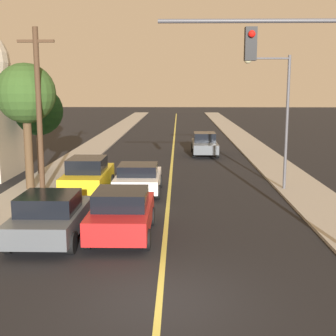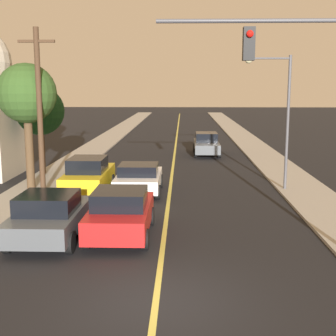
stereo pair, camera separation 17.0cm
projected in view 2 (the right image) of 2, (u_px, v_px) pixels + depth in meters
name	position (u px, v px, depth m)	size (l,w,h in m)	color
ground_plane	(156.00, 302.00, 10.84)	(200.00, 200.00, 0.00)	black
road_surface	(177.00, 136.00, 46.27)	(10.24, 80.00, 0.01)	black
sidewalk_left	(113.00, 136.00, 46.46)	(2.50, 80.00, 0.12)	#9E998E
sidewalk_right	(241.00, 136.00, 46.06)	(2.50, 80.00, 0.12)	#9E998E
car_near_lane_front	(121.00, 213.00, 15.43)	(2.03, 4.13, 1.60)	red
car_near_lane_second	(139.00, 178.00, 21.70)	(2.11, 3.94, 1.39)	white
car_outer_lane_front	(49.00, 216.00, 15.08)	(2.11, 4.10, 1.56)	#474C51
car_outer_lane_second	(89.00, 176.00, 21.30)	(1.91, 4.39, 1.76)	gold
car_far_oncoming	(206.00, 144.00, 33.72)	(1.86, 4.60, 1.61)	#474C51
traffic_signal_mast	(313.00, 92.00, 12.99)	(5.76, 0.42, 6.82)	#47474C
streetlamp_right	(276.00, 102.00, 21.55)	(2.14, 0.36, 6.20)	#47474C
utility_pole_left	(40.00, 109.00, 20.58)	(1.60, 0.24, 7.31)	#422D1E
tree_left_near	(26.00, 95.00, 21.52)	(2.76, 2.76, 5.86)	#4C3823
tree_left_far	(40.00, 111.00, 25.62)	(2.67, 2.67, 4.80)	#3D2B1C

